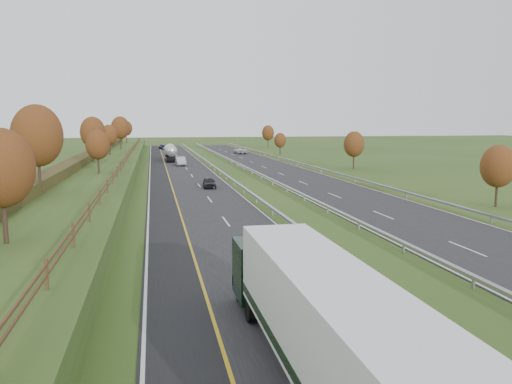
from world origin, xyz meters
TOP-DOWN VIEW (x-y plane):
  - ground at (8.00, 55.00)m, footprint 400.00×400.00m
  - near_carriageway at (0.00, 60.00)m, footprint 10.50×200.00m
  - far_carriageway at (16.50, 60.00)m, footprint 10.50×200.00m
  - hard_shoulder at (-3.75, 60.00)m, footprint 3.00×200.00m
  - lane_markings at (6.40, 59.88)m, footprint 26.75×200.00m
  - embankment_left at (-13.00, 60.00)m, footprint 12.00×200.00m
  - hedge_left at (-15.00, 60.00)m, footprint 2.20×180.00m
  - fence_left at (-8.50, 59.59)m, footprint 0.12×189.06m
  - median_barrier_near at (5.70, 60.00)m, footprint 0.32×200.00m
  - median_barrier_far at (10.80, 60.00)m, footprint 0.32×200.00m
  - outer_barrier_far at (22.30, 60.00)m, footprint 0.32×200.00m
  - trees_left at (-12.64, 56.63)m, footprint 6.64×164.30m
  - trees_far at (29.80, 89.21)m, footprint 8.45×118.60m
  - box_lorry at (0.17, -3.42)m, footprint 2.58×16.28m
  - road_tanker at (-0.76, 89.97)m, footprint 2.40×11.22m
  - car_dark_near at (2.30, 44.59)m, footprint 1.67×3.85m
  - car_silver_mid at (0.60, 77.79)m, footprint 1.93×4.98m
  - car_small_far at (-1.60, 135.95)m, footprint 2.28×4.60m
  - car_oncoming at (17.67, 109.92)m, footprint 2.88×5.93m

SIDE VIEW (x-z plane):
  - ground at x=8.00m, z-range 0.00..0.00m
  - near_carriageway at x=0.00m, z-range 0.00..0.04m
  - far_carriageway at x=16.50m, z-range 0.00..0.04m
  - hard_shoulder at x=-3.75m, z-range 0.00..0.04m
  - lane_markings at x=6.40m, z-range 0.04..0.05m
  - median_barrier_near at x=5.70m, z-range 0.26..0.97m
  - median_barrier_far at x=10.80m, z-range 0.26..0.97m
  - outer_barrier_far at x=22.30m, z-range 0.26..0.97m
  - car_small_far at x=-1.60m, z-range 0.04..1.33m
  - car_dark_near at x=2.30m, z-range 0.04..1.33m
  - car_silver_mid at x=0.60m, z-range 0.04..1.66m
  - car_oncoming at x=17.67m, z-range 0.04..1.67m
  - embankment_left at x=-13.00m, z-range 0.00..2.00m
  - road_tanker at x=-0.76m, z-range 0.13..3.59m
  - box_lorry at x=0.17m, z-range 0.30..4.36m
  - hedge_left at x=-15.00m, z-range 2.00..3.10m
  - fence_left at x=-8.50m, z-range 2.13..3.33m
  - trees_far at x=29.80m, z-range 0.69..7.81m
  - trees_left at x=-12.64m, z-range 2.53..10.20m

